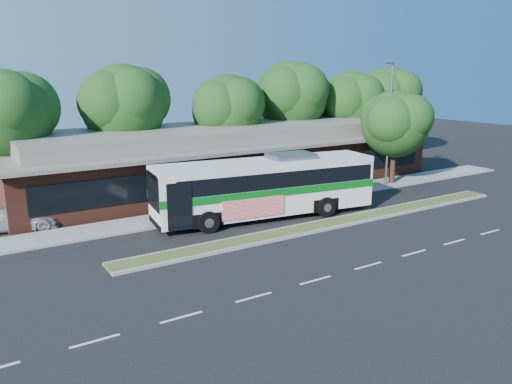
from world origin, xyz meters
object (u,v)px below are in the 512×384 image
Objects in this scene: sedan at (16,218)px; sidewalk_tree at (397,122)px; transit_bus at (267,183)px; lamp_post at (389,121)px.

sidewalk_tree is at bearing -81.37° from sedan.
sedan is 26.80m from sidewalk_tree.
lamp_post is at bearing 17.77° from transit_bus.
transit_bus reaches higher than sedan.
sidewalk_tree reaches higher than transit_bus.
sidewalk_tree is (13.46, 2.53, 2.67)m from transit_bus.
sedan is (-25.09, 3.04, -4.23)m from lamp_post.
sidewalk_tree is (26.35, -2.72, 4.07)m from sedan.
sidewalk_tree is at bearing 14.29° from lamp_post.
lamp_post is 12.71m from transit_bus.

